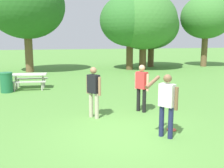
% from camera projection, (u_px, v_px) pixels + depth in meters
% --- Properties ---
extents(ground_plane, '(120.00, 120.00, 0.00)m').
position_uv_depth(ground_plane, '(126.00, 134.00, 6.93)').
color(ground_plane, '#568E3D').
extents(person_thrower, '(0.83, 0.52, 1.64)m').
position_uv_depth(person_thrower, '(167.00, 101.00, 6.53)').
color(person_thrower, '#1E234C').
rests_on(person_thrower, ground).
extents(person_catcher, '(0.39, 0.52, 1.64)m').
position_uv_depth(person_catcher, '(94.00, 89.00, 8.20)').
color(person_catcher, '#B7AD93').
rests_on(person_catcher, ground).
extents(person_bystander, '(0.37, 0.55, 1.64)m').
position_uv_depth(person_bystander, '(142.00, 85.00, 8.91)').
color(person_bystander, black).
rests_on(person_bystander, ground).
extents(frisbee, '(0.26, 0.26, 0.03)m').
position_uv_depth(frisbee, '(172.00, 130.00, 7.22)').
color(frisbee, '#E04733').
rests_on(frisbee, ground).
extents(picnic_table_near, '(1.84, 1.59, 0.77)m').
position_uv_depth(picnic_table_near, '(29.00, 78.00, 13.17)').
color(picnic_table_near, beige).
rests_on(picnic_table_near, ground).
extents(trash_can_beside_table, '(0.59, 0.59, 0.96)m').
position_uv_depth(trash_can_beside_table, '(6.00, 82.00, 12.28)').
color(trash_can_beside_table, '#1E663D').
rests_on(trash_can_beside_table, ground).
extents(tree_tall_left, '(5.69, 5.69, 7.35)m').
position_uv_depth(tree_tall_left, '(26.00, 6.00, 19.19)').
color(tree_tall_left, brown).
rests_on(tree_tall_left, ground).
extents(tree_broad_center, '(4.91, 4.91, 6.08)m').
position_uv_depth(tree_broad_center, '(130.00, 21.00, 20.98)').
color(tree_broad_center, brown).
rests_on(tree_broad_center, ground).
extents(tree_far_right, '(5.49, 5.49, 6.32)m').
position_uv_depth(tree_far_right, '(143.00, 21.00, 21.11)').
color(tree_far_right, brown).
rests_on(tree_far_right, ground).
extents(tree_slender_mid, '(4.89, 4.89, 5.77)m').
position_uv_depth(tree_slender_mid, '(152.00, 26.00, 23.33)').
color(tree_slender_mid, brown).
rests_on(tree_slender_mid, ground).
extents(tree_back_left, '(4.58, 4.58, 6.43)m').
position_uv_depth(tree_back_left, '(206.00, 17.00, 23.42)').
color(tree_back_left, brown).
rests_on(tree_back_left, ground).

